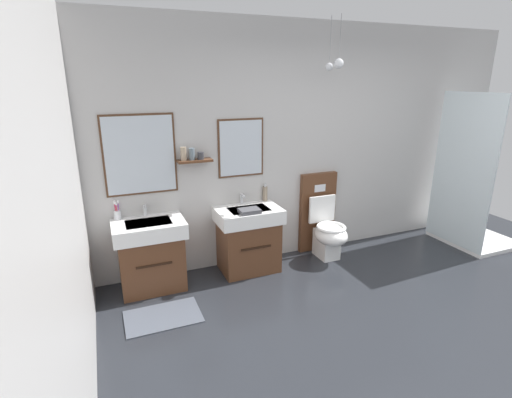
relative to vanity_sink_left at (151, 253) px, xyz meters
The scene contains 13 objects.
ground_plane 2.76m from the vanity_sink_left, 41.43° to the right, with size 6.68×5.47×0.10m, color #23262B.
wall_back 2.26m from the vanity_sink_left, ahead, with size 5.48×0.57×2.72m.
wall_left 2.15m from the vanity_sink_left, 109.35° to the right, with size 0.12×4.27×2.72m, color #B7B5B2.
bath_mat 0.71m from the vanity_sink_left, 90.00° to the right, with size 0.68×0.44×0.01m, color #474C56.
vanity_sink_left is the anchor object (origin of this frame).
tap_on_left_sink 0.46m from the vanity_sink_left, 90.00° to the left, with size 0.03×0.13×0.11m.
vanity_sink_right 1.07m from the vanity_sink_left, ahead, with size 0.71×0.50×0.73m.
tap_on_right_sink 1.17m from the vanity_sink_left, ahead, with size 0.03×0.13×0.11m.
toilet 2.07m from the vanity_sink_left, ahead, with size 0.48×0.62×1.00m.
toothbrush_cup 0.52m from the vanity_sink_left, 148.03° to the left, with size 0.07×0.07×0.20m.
soap_dispenser 1.44m from the vanity_sink_left, ahead, with size 0.06×0.06×0.20m.
folded_hand_towel 1.11m from the vanity_sink_left, ahead, with size 0.22×0.16×0.04m, color #47474C.
shower_tray 4.04m from the vanity_sink_left, ahead, with size 0.86×0.86×1.95m.
Camera 1 is at (-2.41, -1.96, 2.10)m, focal length 27.16 mm.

